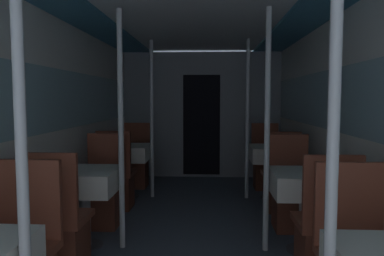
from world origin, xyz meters
TOP-DOWN VIEW (x-y plane):
  - wall_left at (-1.39, 2.72)m, footprint 0.05×8.25m
  - wall_right at (1.39, 2.72)m, footprint 0.05×8.25m
  - ceiling_panel at (0.00, 2.72)m, footprint 2.77×8.25m
  - bulkhead_far at (0.00, 5.69)m, footprint 2.72×0.09m
  - support_pole_left_0 at (-0.66, 0.72)m, footprint 0.05×0.05m
  - dining_table_left_1 at (-1.00, 2.50)m, footprint 0.61×0.61m
  - chair_left_near_1 at (-1.00, 1.92)m, footprint 0.42×0.42m
  - chair_left_far_1 at (-1.00, 3.08)m, footprint 0.42×0.42m
  - support_pole_left_1 at (-0.66, 2.50)m, footprint 0.05×0.05m
  - dining_table_left_2 at (-1.00, 4.28)m, footprint 0.61×0.61m
  - chair_left_near_2 at (-1.00, 3.70)m, footprint 0.42×0.42m
  - chair_left_far_2 at (-1.00, 4.86)m, footprint 0.42×0.42m
  - support_pole_left_2 at (-0.66, 4.28)m, footprint 0.05×0.05m
  - support_pole_right_0 at (0.66, 0.72)m, footprint 0.05×0.05m
  - dining_table_right_1 at (1.00, 2.50)m, footprint 0.61×0.61m
  - chair_right_near_1 at (1.00, 1.92)m, footprint 0.42×0.42m
  - chair_right_far_1 at (1.00, 3.08)m, footprint 0.42×0.42m
  - support_pole_right_1 at (0.66, 2.50)m, footprint 0.05×0.05m
  - dining_table_right_2 at (1.00, 4.28)m, footprint 0.61×0.61m
  - chair_right_near_2 at (1.00, 3.70)m, footprint 0.42×0.42m
  - chair_right_far_2 at (1.00, 4.86)m, footprint 0.42×0.42m
  - support_pole_right_2 at (0.66, 4.28)m, footprint 0.05×0.05m

SIDE VIEW (x-z plane):
  - chair_left_near_1 at x=-1.00m, z-range -0.19..0.80m
  - chair_left_far_1 at x=-1.00m, z-range -0.19..0.80m
  - chair_left_near_2 at x=-1.00m, z-range -0.19..0.80m
  - chair_left_far_2 at x=-1.00m, z-range -0.19..0.80m
  - chair_right_near_1 at x=1.00m, z-range -0.19..0.80m
  - chair_right_far_1 at x=1.00m, z-range -0.19..0.80m
  - chair_right_near_2 at x=1.00m, z-range -0.19..0.80m
  - chair_right_far_2 at x=1.00m, z-range -0.19..0.80m
  - dining_table_left_1 at x=-1.00m, z-range 0.23..0.96m
  - dining_table_left_2 at x=-1.00m, z-range 0.23..0.96m
  - dining_table_right_1 at x=1.00m, z-range 0.23..0.96m
  - dining_table_right_2 at x=1.00m, z-range 0.23..0.96m
  - bulkhead_far at x=0.00m, z-range 0.00..2.17m
  - support_pole_left_0 at x=-0.66m, z-range 0.00..2.17m
  - support_pole_left_1 at x=-0.66m, z-range 0.00..2.17m
  - support_pole_left_2 at x=-0.66m, z-range 0.00..2.17m
  - support_pole_right_0 at x=0.66m, z-range 0.00..2.17m
  - support_pole_right_1 at x=0.66m, z-range 0.00..2.17m
  - support_pole_right_2 at x=0.66m, z-range 0.00..2.17m
  - wall_left at x=-1.39m, z-range 0.04..2.21m
  - wall_right at x=1.39m, z-range 0.04..2.21m
  - ceiling_panel at x=0.00m, z-range 2.18..2.25m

